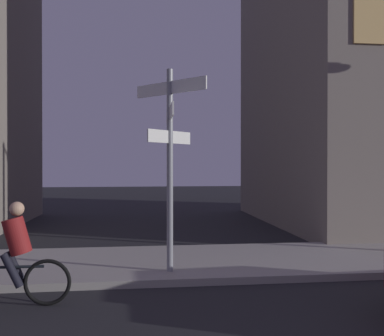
# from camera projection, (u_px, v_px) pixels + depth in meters

# --- Properties ---
(sidewalk_kerb) EXTENTS (40.00, 3.13, 0.14)m
(sidewalk_kerb) POSITION_uv_depth(u_px,v_px,m) (142.00, 264.00, 8.94)
(sidewalk_kerb) COLOR #9E9991
(sidewalk_kerb) RESTS_ON ground_plane
(signpost) EXTENTS (1.24, 1.64, 3.85)m
(signpost) POSITION_uv_depth(u_px,v_px,m) (170.00, 148.00, 8.02)
(signpost) COLOR gray
(signpost) RESTS_ON sidewalk_kerb
(cyclist) EXTENTS (1.82, 0.33, 1.61)m
(cyclist) POSITION_uv_depth(u_px,v_px,m) (14.00, 258.00, 6.43)
(cyclist) COLOR black
(cyclist) RESTS_ON ground_plane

